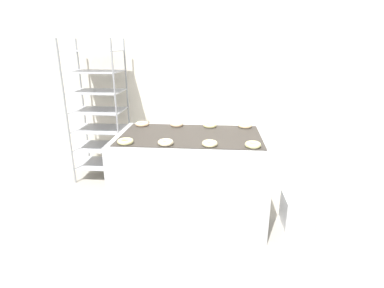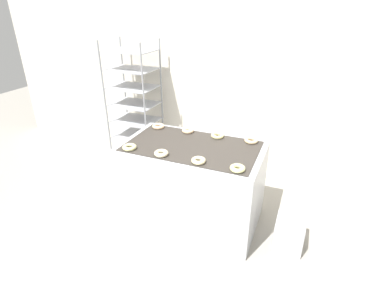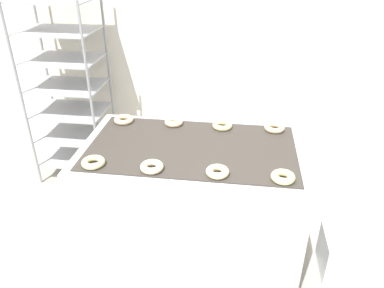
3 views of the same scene
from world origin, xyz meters
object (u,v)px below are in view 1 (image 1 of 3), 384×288
(donut_near_left, at_px, (125,141))
(donut_near_right, at_px, (253,145))
(donut_far_right, at_px, (245,126))
(donut_near_midleft, at_px, (166,142))
(baking_rack_cart, at_px, (99,111))
(donut_far_left, at_px, (142,124))
(glaze_bin, at_px, (297,211))
(donut_far_midleft, at_px, (177,124))
(donut_far_midright, at_px, (210,125))
(fryer_machine, at_px, (191,177))
(donut_near_midright, at_px, (210,143))

(donut_near_left, relative_size, donut_near_right, 1.03)
(donut_far_right, bearing_deg, donut_near_midleft, -139.92)
(baking_rack_cart, xyz_separation_m, donut_near_left, (0.75, -1.29, 0.01))
(donut_near_right, height_order, donut_far_left, donut_near_right)
(donut_near_midleft, bearing_deg, glaze_bin, 11.06)
(donut_far_midleft, xyz_separation_m, donut_far_right, (0.76, 0.01, -0.00))
(glaze_bin, height_order, donut_near_midleft, donut_near_midleft)
(glaze_bin, bearing_deg, donut_near_left, -171.41)
(donut_far_left, height_order, donut_far_midright, same)
(fryer_machine, height_order, donut_near_right, donut_near_right)
(donut_far_midright, bearing_deg, donut_far_right, 2.06)
(baking_rack_cart, bearing_deg, donut_near_midright, -40.31)
(donut_near_right, height_order, donut_far_midright, donut_near_right)
(baking_rack_cart, bearing_deg, donut_near_right, -34.22)
(donut_far_left, height_order, donut_far_right, same)
(donut_far_midleft, bearing_deg, glaze_bin, -16.43)
(donut_near_midleft, distance_m, donut_far_midleft, 0.64)
(fryer_machine, height_order, donut_far_left, donut_far_left)
(donut_near_right, relative_size, donut_far_midright, 0.97)
(fryer_machine, xyz_separation_m, donut_near_midleft, (-0.20, -0.32, 0.49))
(donut_near_midright, xyz_separation_m, donut_far_right, (0.37, 0.65, -0.00))
(donut_far_midright, bearing_deg, donut_near_midleft, -121.39)
(fryer_machine, relative_size, donut_far_midleft, 10.85)
(glaze_bin, bearing_deg, donut_far_midright, 157.96)
(donut_near_midleft, height_order, donut_near_midright, same)
(glaze_bin, bearing_deg, donut_near_right, -153.87)
(donut_near_right, bearing_deg, donut_near_midright, 179.25)
(donut_near_midleft, bearing_deg, fryer_machine, 57.52)
(donut_far_midleft, bearing_deg, donut_far_right, 0.57)
(donut_near_midleft, distance_m, donut_far_right, 1.01)
(baking_rack_cart, height_order, donut_far_right, baking_rack_cart)
(donut_near_left, distance_m, donut_far_midleft, 0.75)
(baking_rack_cart, distance_m, donut_near_midleft, 1.71)
(donut_near_midright, bearing_deg, donut_near_right, -0.75)
(donut_far_midleft, bearing_deg, baking_rack_cart, 150.37)
(donut_near_left, bearing_deg, donut_far_left, 89.63)
(fryer_machine, height_order, glaze_bin, fryer_machine)
(donut_far_left, height_order, donut_far_midleft, donut_far_midleft)
(baking_rack_cart, distance_m, donut_far_right, 2.00)
(glaze_bin, bearing_deg, baking_rack_cart, 157.09)
(baking_rack_cart, height_order, glaze_bin, baking_rack_cart)
(donut_near_left, distance_m, donut_near_midleft, 0.38)
(donut_near_midright, bearing_deg, donut_far_midleft, 120.73)
(baking_rack_cart, xyz_separation_m, donut_near_midleft, (1.12, -1.29, 0.01))
(donut_near_midleft, xyz_separation_m, donut_near_midright, (0.40, 0.00, -0.00))
(fryer_machine, distance_m, donut_far_midright, 0.61)
(donut_far_midright, bearing_deg, donut_near_midright, -88.81)
(baking_rack_cart, bearing_deg, donut_far_right, -18.70)
(donut_near_left, xyz_separation_m, donut_far_right, (1.15, 0.65, -0.00))
(donut_near_right, bearing_deg, baking_rack_cart, 145.78)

